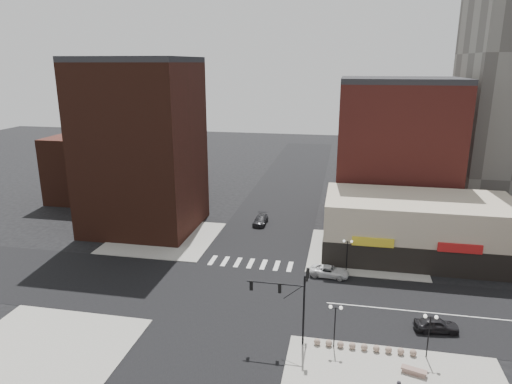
# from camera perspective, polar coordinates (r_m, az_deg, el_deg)

# --- Properties ---
(ground) EXTENTS (240.00, 240.00, 0.00)m
(ground) POSITION_cam_1_polar(r_m,az_deg,el_deg) (52.35, -2.45, -12.63)
(ground) COLOR black
(ground) RESTS_ON ground
(road_ew) EXTENTS (200.00, 14.00, 0.02)m
(road_ew) POSITION_cam_1_polar(r_m,az_deg,el_deg) (52.35, -2.45, -12.62)
(road_ew) COLOR black
(road_ew) RESTS_ON ground
(road_ns) EXTENTS (14.00, 200.00, 0.02)m
(road_ns) POSITION_cam_1_polar(r_m,az_deg,el_deg) (52.35, -2.45, -12.62)
(road_ns) COLOR black
(road_ns) RESTS_ON ground
(sidewalk_nw) EXTENTS (15.00, 15.00, 0.12)m
(sidewalk_nw) POSITION_cam_1_polar(r_m,az_deg,el_deg) (69.09, -11.41, -5.59)
(sidewalk_nw) COLOR gray
(sidewalk_nw) RESTS_ON ground
(sidewalk_ne) EXTENTS (15.00, 15.00, 0.12)m
(sidewalk_ne) POSITION_cam_1_polar(r_m,az_deg,el_deg) (64.30, 13.47, -7.39)
(sidewalk_ne) COLOR gray
(sidewalk_ne) RESTS_ON ground
(sidewalk_sw) EXTENTS (15.00, 15.00, 0.12)m
(sidewalk_sw) POSITION_cam_1_polar(r_m,az_deg,el_deg) (46.72, -25.63, -18.10)
(sidewalk_sw) COLOR gray
(sidewalk_sw) RESTS_ON ground
(building_nw) EXTENTS (16.00, 15.00, 25.00)m
(building_nw) POSITION_cam_1_polar(r_m,az_deg,el_deg) (71.05, -14.11, 5.28)
(building_nw) COLOR #3C1C13
(building_nw) RESTS_ON ground
(building_nw_low) EXTENTS (20.00, 18.00, 12.00)m
(building_nw_low) POSITION_cam_1_polar(r_m,az_deg,el_deg) (91.66, -17.16, 3.21)
(building_nw_low) COLOR #3C1C13
(building_nw_low) RESTS_ON ground
(building_ne_midrise) EXTENTS (18.00, 15.00, 22.00)m
(building_ne_midrise) POSITION_cam_1_polar(r_m,az_deg,el_deg) (75.90, 17.04, 4.56)
(building_ne_midrise) COLOR maroon
(building_ne_midrise) RESTS_ON ground
(building_ne_row) EXTENTS (24.20, 12.20, 8.00)m
(building_ne_row) POSITION_cam_1_polar(r_m,az_deg,el_deg) (64.26, 19.45, -4.78)
(building_ne_row) COLOR #B4A58F
(building_ne_row) RESTS_ON ground
(traffic_signal) EXTENTS (5.59, 3.09, 7.77)m
(traffic_signal) POSITION_cam_1_polar(r_m,az_deg,el_deg) (42.09, 4.75, -12.57)
(traffic_signal) COLOR black
(traffic_signal) RESTS_ON ground
(street_lamp_se_a) EXTENTS (1.22, 0.32, 4.16)m
(street_lamp_se_a) POSITION_cam_1_polar(r_m,az_deg,el_deg) (42.60, 9.88, -14.98)
(street_lamp_se_a) COLOR black
(street_lamp_se_a) RESTS_ON sidewalk_se
(street_lamp_se_b) EXTENTS (1.22, 0.32, 4.16)m
(street_lamp_se_b) POSITION_cam_1_polar(r_m,az_deg,el_deg) (43.34, 20.90, -15.29)
(street_lamp_se_b) COLOR black
(street_lamp_se_b) RESTS_ON sidewalk_se
(street_lamp_ne) EXTENTS (1.22, 0.32, 4.16)m
(street_lamp_ne) POSITION_cam_1_polar(r_m,az_deg,el_deg) (56.97, 11.36, -6.83)
(street_lamp_ne) COLOR black
(street_lamp_ne) RESTS_ON sidewalk_ne
(bollard_row) EXTENTS (9.00, 0.60, 0.60)m
(bollard_row) POSITION_cam_1_polar(r_m,az_deg,el_deg) (44.21, 13.38, -18.34)
(bollard_row) COLOR gray
(bollard_row) RESTS_ON sidewalk_se
(white_suv) EXTENTS (4.83, 2.52, 1.30)m
(white_suv) POSITION_cam_1_polar(r_m,az_deg,el_deg) (56.67, 9.17, -9.76)
(white_suv) COLOR silver
(white_suv) RESTS_ON ground
(dark_sedan_east) EXTENTS (4.29, 2.10, 1.41)m
(dark_sedan_east) POSITION_cam_1_polar(r_m,az_deg,el_deg) (48.82, 21.61, -15.17)
(dark_sedan_east) COLOR black
(dark_sedan_east) RESTS_ON ground
(dark_sedan_north) EXTENTS (1.99, 4.80, 1.39)m
(dark_sedan_north) POSITION_cam_1_polar(r_m,az_deg,el_deg) (73.14, 0.57, -3.52)
(dark_sedan_north) COLOR black
(dark_sedan_north) RESTS_ON ground
(stone_bench) EXTENTS (2.14, 1.19, 0.48)m
(stone_bench) POSITION_cam_1_polar(r_m,az_deg,el_deg) (42.57, 19.13, -20.42)
(stone_bench) COLOR #86675C
(stone_bench) RESTS_ON sidewalk_se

